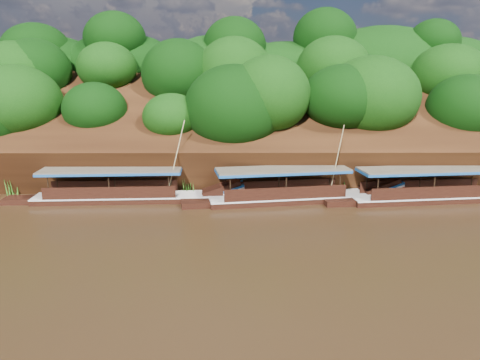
# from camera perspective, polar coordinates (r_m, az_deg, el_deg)

# --- Properties ---
(ground) EXTENTS (160.00, 160.00, 0.00)m
(ground) POSITION_cam_1_polar(r_m,az_deg,el_deg) (29.15, 3.57, -6.65)
(ground) COLOR black
(ground) RESTS_ON ground
(riverbank) EXTENTS (120.00, 30.06, 19.40)m
(riverbank) POSITION_cam_1_polar(r_m,az_deg,el_deg) (50.75, 1.88, 4.10)
(riverbank) COLOR black
(riverbank) RESTS_ON ground
(boat_0) EXTENTS (16.21, 4.08, 6.55)m
(boat_0) POSITION_cam_1_polar(r_m,az_deg,el_deg) (39.75, 23.84, -1.48)
(boat_0) COLOR black
(boat_0) RESTS_ON ground
(boat_1) EXTENTS (15.43, 4.68, 6.48)m
(boat_1) POSITION_cam_1_polar(r_m,az_deg,el_deg) (36.51, 7.58, -1.67)
(boat_1) COLOR black
(boat_1) RESTS_ON ground
(boat_2) EXTENTS (16.27, 3.19, 6.68)m
(boat_2) POSITION_cam_1_polar(r_m,az_deg,el_deg) (37.19, -12.75, -1.64)
(boat_2) COLOR black
(boat_2) RESTS_ON ground
(reeds) EXTENTS (48.75, 2.29, 2.18)m
(reeds) POSITION_cam_1_polar(r_m,az_deg,el_deg) (37.98, -2.48, -0.57)
(reeds) COLOR #34711C
(reeds) RESTS_ON ground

